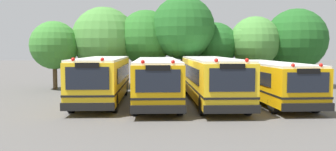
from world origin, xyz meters
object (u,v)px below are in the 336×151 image
(school_bus_0, at_px, (103,78))
(school_bus_1, at_px, (157,79))
(tree_3, at_px, (183,28))
(tree_6, at_px, (297,40))
(tree_4, at_px, (217,45))
(tree_5, at_px, (253,41))
(tree_1, at_px, (106,38))
(tree_2, at_px, (146,38))
(tree_0, at_px, (54,46))
(school_bus_2, at_px, (211,78))
(school_bus_3, at_px, (269,80))

(school_bus_0, height_order, school_bus_1, school_bus_0)
(tree_3, distance_m, tree_6, 9.68)
(tree_4, relative_size, tree_5, 0.92)
(school_bus_0, relative_size, tree_5, 1.71)
(tree_3, xyz_separation_m, tree_4, (2.93, 1.13, -1.27))
(tree_1, bearing_deg, tree_3, -10.43)
(tree_3, height_order, tree_6, tree_3)
(tree_4, bearing_deg, tree_2, -177.83)
(tree_0, height_order, tree_6, tree_6)
(tree_3, height_order, tree_5, tree_3)
(tree_4, xyz_separation_m, tree_5, (2.87, -0.53, 0.26))
(school_bus_2, height_order, tree_3, tree_3)
(school_bus_0, xyz_separation_m, school_bus_1, (3.21, -0.25, -0.04))
(school_bus_3, relative_size, tree_0, 1.96)
(school_bus_3, bearing_deg, school_bus_2, -4.43)
(tree_3, bearing_deg, tree_1, 169.57)
(tree_0, bearing_deg, school_bus_3, -26.78)
(school_bus_2, xyz_separation_m, tree_2, (-4.04, 8.09, 2.61))
(school_bus_3, xyz_separation_m, tree_1, (-10.74, 8.51, 2.74))
(tree_5, distance_m, tree_6, 3.82)
(school_bus_3, xyz_separation_m, tree_5, (1.26, 7.97, 2.46))
(school_bus_0, bearing_deg, school_bus_1, 175.65)
(school_bus_3, height_order, tree_0, tree_0)
(school_bus_3, xyz_separation_m, tree_4, (-1.61, 8.50, 2.20))
(school_bus_1, xyz_separation_m, tree_2, (-0.83, 8.22, 2.64))
(school_bus_0, relative_size, school_bus_1, 0.89)
(school_bus_0, height_order, tree_1, tree_1)
(school_bus_3, distance_m, tree_5, 8.43)
(school_bus_1, bearing_deg, tree_6, -144.28)
(school_bus_0, xyz_separation_m, tree_4, (8.27, 8.19, 2.07))
(school_bus_0, height_order, tree_4, tree_4)
(tree_1, distance_m, tree_4, 9.14)
(school_bus_1, xyz_separation_m, school_bus_2, (3.21, 0.12, 0.03))
(tree_3, xyz_separation_m, tree_5, (5.80, 0.59, -1.02))
(school_bus_0, distance_m, tree_0, 8.71)
(tree_3, bearing_deg, tree_2, 162.98)
(school_bus_0, xyz_separation_m, tree_2, (2.38, 7.97, 2.60))
(school_bus_0, height_order, school_bus_2, school_bus_0)
(tree_1, xyz_separation_m, tree_6, (15.78, -0.04, -0.13))
(tree_3, distance_m, tree_4, 3.39)
(tree_4, bearing_deg, tree_3, -158.97)
(school_bus_3, height_order, tree_2, tree_2)
(tree_0, bearing_deg, tree_2, 7.31)
(tree_2, bearing_deg, tree_0, -172.69)
(tree_0, height_order, tree_1, tree_1)
(tree_4, bearing_deg, school_bus_1, -120.95)
(school_bus_2, bearing_deg, tree_3, -81.60)
(tree_0, distance_m, tree_4, 13.03)
(tree_0, relative_size, tree_3, 0.73)
(school_bus_1, bearing_deg, school_bus_0, -4.34)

